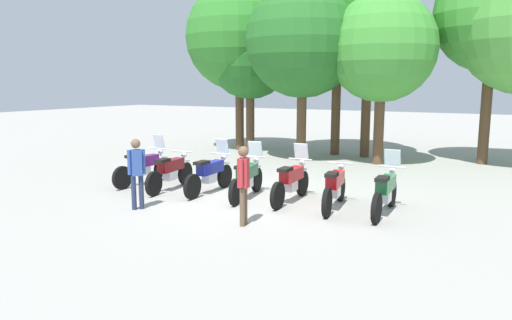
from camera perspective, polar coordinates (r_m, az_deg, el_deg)
name	(u,v)px	position (r m, az deg, el deg)	size (l,w,h in m)	color
ground_plane	(246,198)	(11.87, -1.16, -4.63)	(80.00, 80.00, 0.00)	#9E9B93
motorcycle_0	(144,166)	(13.79, -13.38, -0.74)	(0.62, 2.19, 1.37)	black
motorcycle_1	(171,171)	(12.91, -10.28, -1.37)	(0.62, 2.19, 0.99)	black
motorcycle_2	(210,173)	(12.41, -5.56, -1.62)	(0.62, 2.19, 1.37)	black
motorcycle_3	(247,178)	(11.81, -1.08, -2.13)	(0.64, 2.18, 1.37)	black
motorcycle_4	(291,181)	(11.45, 4.30, -2.52)	(0.62, 2.19, 1.37)	black
motorcycle_5	(335,187)	(10.96, 9.50, -3.22)	(0.62, 2.18, 0.99)	black
motorcycle_6	(385,191)	(10.72, 15.38, -3.63)	(0.62, 2.19, 1.37)	black
person_0	(243,180)	(9.44, -1.53, -2.41)	(0.26, 0.41, 1.62)	brown
person_1	(137,169)	(10.98, -14.24, -1.04)	(0.30, 0.37, 1.62)	#232D4C
tree_0	(239,37)	(20.58, -2.04, 14.65)	(4.54, 4.54, 7.09)	brown
tree_1	(250,57)	(20.19, -0.72, 12.40)	(3.58, 3.58, 5.78)	brown
tree_2	(303,41)	(17.76, 5.66, 14.17)	(4.18, 4.18, 6.50)	brown
tree_3	(339,9)	(19.44, 9.96, 17.58)	(5.06, 5.06, 8.26)	brown
tree_4	(369,22)	(18.99, 13.53, 15.90)	(3.53, 3.53, 6.94)	brown
tree_5	(382,48)	(17.28, 15.00, 12.95)	(3.77, 3.77, 5.96)	brown
tree_6	(493,15)	(18.71, 26.76, 15.42)	(3.96, 3.96, 7.18)	brown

